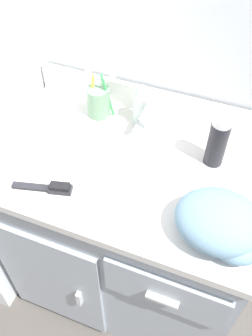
{
  "coord_description": "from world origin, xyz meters",
  "views": [
    {
      "loc": [
        0.27,
        -0.72,
        1.69
      ],
      "look_at": [
        0.0,
        -0.03,
        0.84
      ],
      "focal_mm": 40.0,
      "sensor_mm": 36.0,
      "label": 1
    }
  ],
  "objects": [
    {
      "name": "ground_plane",
      "position": [
        0.0,
        0.0,
        0.0
      ],
      "size": [
        6.0,
        6.0,
        0.0
      ],
      "primitive_type": "plane",
      "color": "#4C4742"
    },
    {
      "name": "wall_back",
      "position": [
        0.0,
        0.33,
        1.1
      ],
      "size": [
        1.07,
        0.08,
        2.2
      ],
      "primitive_type": "cube",
      "color": "silver",
      "rests_on": "ground_plane"
    },
    {
      "name": "vanity",
      "position": [
        -0.0,
        -0.0,
        0.43
      ],
      "size": [
        0.89,
        0.57,
        0.82
      ],
      "color": "#9EA8B2",
      "rests_on": "ground_plane"
    },
    {
      "name": "backsplash",
      "position": [
        0.0,
        0.27,
        0.87
      ],
      "size": [
        0.89,
        0.02,
        0.1
      ],
      "color": "silver",
      "rests_on": "vanity"
    },
    {
      "name": "sink_faucet",
      "position": [
        0.0,
        0.16,
        0.87
      ],
      "size": [
        0.09,
        0.09,
        0.14
      ],
      "color": "silver",
      "rests_on": "vanity"
    },
    {
      "name": "toothbrush_cup",
      "position": [
        -0.19,
        0.19,
        0.88
      ],
      "size": [
        0.1,
        0.08,
        0.18
      ],
      "color": "gray",
      "rests_on": "vanity"
    },
    {
      "name": "soap_dispenser",
      "position": [
        -0.04,
        0.21,
        0.88
      ],
      "size": [
        0.05,
        0.06,
        0.15
      ],
      "color": "silver",
      "rests_on": "vanity"
    },
    {
      "name": "shaving_cream_can",
      "position": [
        0.24,
        0.11,
        0.91
      ],
      "size": [
        0.06,
        0.06,
        0.18
      ],
      "color": "black",
      "rests_on": "vanity"
    },
    {
      "name": "hairbrush",
      "position": [
        -0.18,
        -0.17,
        0.83
      ],
      "size": [
        0.18,
        0.07,
        0.03
      ],
      "rotation": [
        0.0,
        0.0,
        0.25
      ],
      "color": "#232328",
      "rests_on": "vanity"
    },
    {
      "name": "hand_towel",
      "position": [
        0.31,
        -0.14,
        0.87
      ],
      "size": [
        0.24,
        0.2,
        0.11
      ],
      "color": "#6B8EA8",
      "rests_on": "vanity"
    }
  ]
}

